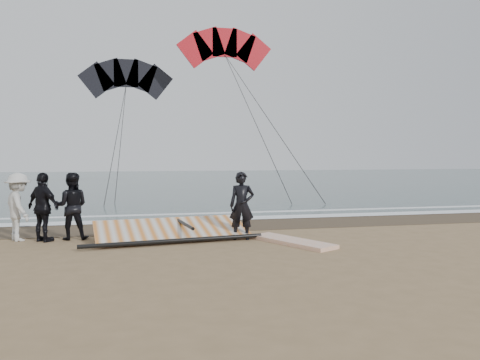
# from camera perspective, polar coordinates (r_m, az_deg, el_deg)

# --- Properties ---
(ground) EXTENTS (120.00, 120.00, 0.00)m
(ground) POSITION_cam_1_polar(r_m,az_deg,el_deg) (11.58, 2.52, -8.71)
(ground) COLOR #8C704C
(ground) RESTS_ON ground
(sea) EXTENTS (120.00, 54.00, 0.02)m
(sea) POSITION_cam_1_polar(r_m,az_deg,el_deg) (44.11, -8.60, -0.07)
(sea) COLOR #233838
(sea) RESTS_ON ground
(wet_sand) EXTENTS (120.00, 2.80, 0.01)m
(wet_sand) POSITION_cam_1_polar(r_m,az_deg,el_deg) (15.90, -1.69, -5.47)
(wet_sand) COLOR #4C3D2B
(wet_sand) RESTS_ON ground
(foam_near) EXTENTS (120.00, 0.90, 0.01)m
(foam_near) POSITION_cam_1_polar(r_m,az_deg,el_deg) (17.26, -2.55, -4.73)
(foam_near) COLOR white
(foam_near) RESTS_ON sea
(foam_far) EXTENTS (120.00, 0.45, 0.01)m
(foam_far) POSITION_cam_1_polar(r_m,az_deg,el_deg) (18.93, -3.44, -4.05)
(foam_far) COLOR white
(foam_far) RESTS_ON sea
(man_main) EXTENTS (0.77, 0.59, 1.90)m
(man_main) POSITION_cam_1_polar(r_m,az_deg,el_deg) (13.08, 0.22, -3.14)
(man_main) COLOR black
(man_main) RESTS_ON ground
(board_white) EXTENTS (1.84, 2.63, 0.10)m
(board_white) POSITION_cam_1_polar(r_m,az_deg,el_deg) (12.69, 6.36, -7.45)
(board_white) COLOR silver
(board_white) RESTS_ON ground
(board_cream) EXTENTS (1.14, 2.33, 0.09)m
(board_cream) POSITION_cam_1_polar(r_m,az_deg,el_deg) (14.79, -9.21, -5.99)
(board_cream) COLOR silver
(board_cream) RESTS_ON ground
(trio_cluster) EXTENTS (2.46, 1.53, 1.89)m
(trio_cluster) POSITION_cam_1_polar(r_m,az_deg,el_deg) (14.00, -22.99, -3.01)
(trio_cluster) COLOR black
(trio_cluster) RESTS_ON ground
(sail_rig) EXTENTS (4.85, 2.31, 0.52)m
(sail_rig) POSITION_cam_1_polar(r_m,az_deg,el_deg) (13.39, -8.51, -6.28)
(sail_rig) COLOR black
(sail_rig) RESTS_ON ground
(kite_red) EXTENTS (7.53, 6.15, 15.52)m
(kite_red) POSITION_cam_1_polar(r_m,az_deg,el_deg) (34.02, -1.85, 15.45)
(kite_red) COLOR red
(kite_red) RESTS_ON ground
(kite_dark) EXTENTS (7.49, 6.72, 15.18)m
(kite_dark) POSITION_cam_1_polar(r_m,az_deg,el_deg) (35.51, -13.71, 11.64)
(kite_dark) COLOR black
(kite_dark) RESTS_ON ground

